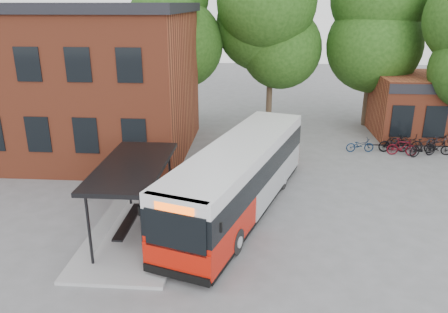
# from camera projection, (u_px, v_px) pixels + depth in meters

# --- Properties ---
(ground) EXTENTS (100.00, 100.00, 0.00)m
(ground) POSITION_uv_depth(u_px,v_px,m) (253.00, 225.00, 17.68)
(ground) COLOR slate
(station_building) EXTENTS (18.40, 10.40, 8.50)m
(station_building) POSITION_uv_depth(u_px,v_px,m) (35.00, 79.00, 25.63)
(station_building) COLOR brown
(station_building) RESTS_ON ground
(bus_shelter) EXTENTS (3.60, 7.00, 2.90)m
(bus_shelter) POSITION_uv_depth(u_px,v_px,m) (135.00, 199.00, 16.57)
(bus_shelter) COLOR black
(bus_shelter) RESTS_ON ground
(bike_rail) EXTENTS (5.20, 0.10, 0.38)m
(bike_rail) POSITION_uv_depth(u_px,v_px,m) (408.00, 148.00, 26.37)
(bike_rail) COLOR black
(bike_rail) RESTS_ON ground
(tree_0) EXTENTS (7.92, 7.92, 11.00)m
(tree_0) POSITION_uv_depth(u_px,v_px,m) (173.00, 47.00, 31.31)
(tree_0) COLOR #1B3E10
(tree_0) RESTS_ON ground
(tree_1) EXTENTS (7.92, 7.92, 10.40)m
(tree_1) POSITION_uv_depth(u_px,v_px,m) (271.00, 50.00, 31.86)
(tree_1) COLOR #1B3E10
(tree_1) RESTS_ON ground
(tree_2) EXTENTS (7.92, 7.92, 11.00)m
(tree_2) POSITION_uv_depth(u_px,v_px,m) (372.00, 48.00, 30.33)
(tree_2) COLOR #1B3E10
(tree_2) RESTS_ON ground
(city_bus) EXTENTS (6.02, 11.94, 2.98)m
(city_bus) POSITION_uv_depth(u_px,v_px,m) (241.00, 178.00, 18.50)
(city_bus) COLOR #BA1407
(city_bus) RESTS_ON ground
(bicycle_0) EXTENTS (1.70, 0.73, 0.87)m
(bicycle_0) POSITION_uv_depth(u_px,v_px,m) (360.00, 145.00, 26.16)
(bicycle_0) COLOR #081C3A
(bicycle_0) RESTS_ON ground
(bicycle_1) EXTENTS (1.82, 0.57, 1.08)m
(bicycle_1) POSITION_uv_depth(u_px,v_px,m) (394.00, 143.00, 26.09)
(bicycle_1) COLOR black
(bicycle_1) RESTS_ON ground
(bicycle_2) EXTENTS (1.68, 0.78, 0.85)m
(bicycle_2) POSITION_uv_depth(u_px,v_px,m) (399.00, 143.00, 26.57)
(bicycle_2) COLOR black
(bicycle_2) RESTS_ON ground
(bicycle_3) EXTENTS (1.76, 0.71, 1.03)m
(bicycle_3) POSITION_uv_depth(u_px,v_px,m) (402.00, 147.00, 25.53)
(bicycle_3) COLOR #4E0A13
(bicycle_3) RESTS_ON ground
(bicycle_4) EXTENTS (1.95, 1.34, 0.97)m
(bicycle_4) POSITION_uv_depth(u_px,v_px,m) (407.00, 142.00, 26.63)
(bicycle_4) COLOR black
(bicycle_4) RESTS_ON ground
(bicycle_5) EXTENTS (1.90, 1.17, 1.10)m
(bicycle_5) POSITION_uv_depth(u_px,v_px,m) (423.00, 148.00, 25.32)
(bicycle_5) COLOR black
(bicycle_5) RESTS_ON ground
(bicycle_6) EXTENTS (1.98, 1.25, 0.98)m
(bicycle_6) POSITION_uv_depth(u_px,v_px,m) (439.00, 140.00, 26.92)
(bicycle_6) COLOR black
(bicycle_6) RESTS_ON ground
(bicycle_7) EXTENTS (1.53, 0.91, 0.89)m
(bicycle_7) POSITION_uv_depth(u_px,v_px,m) (438.00, 147.00, 25.77)
(bicycle_7) COLOR black
(bicycle_7) RESTS_ON ground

